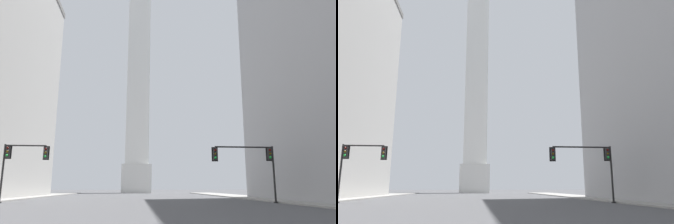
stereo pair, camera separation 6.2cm
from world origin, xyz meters
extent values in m
cube|color=gray|center=(15.33, 29.71, 0.07)|extent=(5.00, 99.03, 0.15)
cube|color=silver|center=(0.00, 82.53, 3.45)|extent=(7.20, 7.20, 6.90)
cube|color=white|center=(0.00, 82.53, 39.18)|extent=(5.76, 5.76, 64.57)
cylinder|color=black|center=(-12.46, 31.23, 2.68)|extent=(0.18, 0.18, 5.36)
cube|color=black|center=(-12.17, 31.23, 4.66)|extent=(0.35, 0.35, 1.10)
cube|color=black|center=(-12.18, 31.41, 4.66)|extent=(0.58, 0.04, 1.32)
sphere|color=#410907|center=(-12.17, 31.04, 5.00)|extent=(0.22, 0.22, 0.22)
sphere|color=#483506|center=(-12.17, 31.04, 4.66)|extent=(0.22, 0.22, 0.22)
sphere|color=green|center=(-12.17, 31.04, 4.32)|extent=(0.22, 0.22, 0.22)
cylinder|color=black|center=(-10.58, 31.23, 5.26)|extent=(3.76, 0.14, 0.14)
sphere|color=black|center=(-12.46, 31.23, 5.26)|extent=(0.18, 0.18, 0.18)
cube|color=black|center=(-8.70, 31.23, 4.59)|extent=(0.35, 0.35, 1.10)
cube|color=black|center=(-8.70, 31.41, 4.59)|extent=(0.58, 0.04, 1.32)
sphere|color=#410907|center=(-8.69, 31.04, 4.93)|extent=(0.22, 0.22, 0.22)
sphere|color=#483506|center=(-8.69, 31.04, 4.59)|extent=(0.22, 0.22, 0.22)
sphere|color=green|center=(-8.69, 31.04, 4.25)|extent=(0.22, 0.22, 0.22)
cylinder|color=black|center=(12.57, 28.79, 2.58)|extent=(0.18, 0.18, 5.15)
cylinder|color=#262626|center=(12.57, 28.79, 0.05)|extent=(0.40, 0.40, 0.10)
cube|color=black|center=(12.28, 28.79, 4.45)|extent=(0.36, 0.36, 1.10)
cube|color=black|center=(12.29, 28.97, 4.45)|extent=(0.58, 0.07, 1.32)
sphere|color=#410907|center=(12.27, 28.60, 4.80)|extent=(0.22, 0.22, 0.22)
sphere|color=#483506|center=(12.27, 28.60, 4.45)|extent=(0.22, 0.22, 0.22)
sphere|color=green|center=(12.27, 28.60, 4.11)|extent=(0.22, 0.22, 0.22)
cylinder|color=black|center=(9.83, 28.79, 5.05)|extent=(5.49, 0.14, 0.14)
sphere|color=black|center=(12.57, 28.79, 5.05)|extent=(0.18, 0.18, 0.18)
cube|color=black|center=(7.08, 28.79, 4.38)|extent=(0.36, 0.36, 1.10)
cube|color=black|center=(7.09, 28.97, 4.38)|extent=(0.58, 0.07, 1.32)
sphere|color=#410907|center=(7.07, 28.60, 4.73)|extent=(0.22, 0.22, 0.22)
sphere|color=#483506|center=(7.07, 28.60, 4.38)|extent=(0.22, 0.22, 0.22)
sphere|color=green|center=(7.07, 28.60, 4.04)|extent=(0.22, 0.22, 0.22)
camera|label=1|loc=(-0.14, -0.87, 1.40)|focal=35.00mm
camera|label=2|loc=(-0.08, -0.87, 1.40)|focal=35.00mm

